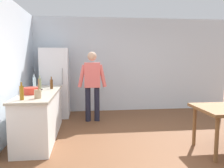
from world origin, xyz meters
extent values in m
plane|color=brown|center=(0.00, 0.00, 0.00)|extent=(14.00, 14.00, 0.00)
cube|color=silver|center=(0.00, 3.00, 1.35)|extent=(6.40, 0.12, 2.70)
cube|color=white|center=(-2.00, 0.80, 0.43)|extent=(0.60, 2.12, 0.86)
cube|color=#B2A893|center=(-2.00, 0.80, 0.88)|extent=(0.64, 2.20, 0.04)
cube|color=white|center=(-1.90, 2.40, 0.90)|extent=(0.70, 0.64, 1.80)
cylinder|color=#B2B2B7|center=(-1.68, 2.06, 1.10)|extent=(0.02, 0.02, 0.40)
cylinder|color=#1E1E2D|center=(-1.06, 1.85, 0.42)|extent=(0.13, 0.13, 0.84)
cylinder|color=#1E1E2D|center=(-0.84, 1.85, 0.42)|extent=(0.13, 0.13, 0.84)
cube|color=#E56660|center=(-0.95, 1.85, 1.14)|extent=(0.38, 0.22, 0.60)
sphere|color=tan|center=(-0.95, 1.85, 1.59)|extent=(0.22, 0.22, 0.22)
cylinder|color=#E56660|center=(-1.20, 1.81, 1.12)|extent=(0.20, 0.09, 0.55)
cylinder|color=#E56660|center=(-0.70, 1.81, 1.12)|extent=(0.20, 0.09, 0.55)
cylinder|color=brown|center=(0.80, -0.65, 0.35)|extent=(0.06, 0.06, 0.70)
cylinder|color=brown|center=(0.80, 0.05, 0.35)|extent=(0.06, 0.06, 0.70)
cylinder|color=red|center=(-2.10, 0.55, 0.96)|extent=(0.28, 0.28, 0.12)
cube|color=black|center=(-2.27, 0.55, 0.98)|extent=(0.06, 0.03, 0.02)
cube|color=black|center=(-1.93, 0.55, 0.98)|extent=(0.06, 0.03, 0.02)
cylinder|color=tan|center=(-1.90, 0.08, 0.97)|extent=(0.11, 0.11, 0.14)
cylinder|color=olive|center=(-1.88, 0.08, 1.11)|extent=(0.02, 0.05, 0.22)
cylinder|color=olive|center=(-1.88, 0.07, 1.11)|extent=(0.02, 0.04, 0.22)
cylinder|color=silver|center=(-2.20, 1.33, 1.02)|extent=(0.07, 0.07, 0.24)
cylinder|color=silver|center=(-2.20, 1.33, 1.17)|extent=(0.03, 0.03, 0.06)
cylinder|color=#996619|center=(-2.12, -0.04, 1.01)|extent=(0.06, 0.06, 0.22)
cylinder|color=#996619|center=(-2.12, -0.04, 1.15)|extent=(0.03, 0.03, 0.06)
cylinder|color=gray|center=(-1.99, 0.78, 1.03)|extent=(0.06, 0.06, 0.26)
cylinder|color=gray|center=(-1.99, 0.78, 1.19)|extent=(0.02, 0.02, 0.06)
cylinder|color=#5B3314|center=(-1.83, 1.22, 1.00)|extent=(0.06, 0.06, 0.20)
cylinder|color=#5B3314|center=(-1.83, 1.22, 1.13)|extent=(0.02, 0.02, 0.06)
camera|label=1|loc=(-1.14, -3.75, 1.56)|focal=37.03mm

